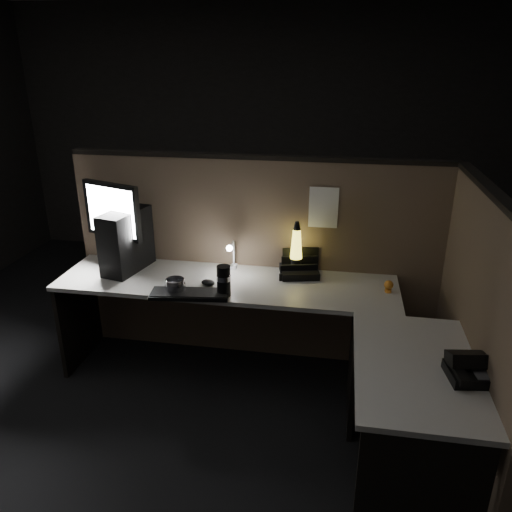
% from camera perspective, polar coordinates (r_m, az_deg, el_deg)
% --- Properties ---
extents(floor, '(6.00, 6.00, 0.00)m').
position_cam_1_polar(floor, '(3.26, -2.94, -19.27)').
color(floor, black).
rests_on(floor, ground).
extents(room_shell, '(6.00, 6.00, 6.00)m').
position_cam_1_polar(room_shell, '(2.52, -3.65, 9.77)').
color(room_shell, silver).
rests_on(room_shell, ground).
extents(partition_back, '(2.66, 0.06, 1.50)m').
position_cam_1_polar(partition_back, '(3.65, 0.03, -0.65)').
color(partition_back, brown).
rests_on(partition_back, ground).
extents(partition_right, '(0.06, 1.66, 1.50)m').
position_cam_1_polar(partition_right, '(2.95, 23.59, -8.35)').
color(partition_right, brown).
rests_on(partition_right, ground).
extents(desk, '(2.60, 1.60, 0.73)m').
position_cam_1_polar(desk, '(3.10, 1.17, -8.48)').
color(desk, '#BAB8B0').
rests_on(desk, ground).
extents(pc_tower, '(0.27, 0.44, 0.43)m').
position_cam_1_polar(pc_tower, '(3.61, -14.60, 1.70)').
color(pc_tower, black).
rests_on(pc_tower, desk).
extents(monitor, '(0.47, 0.22, 0.62)m').
position_cam_1_polar(monitor, '(3.62, -16.05, 4.24)').
color(monitor, black).
rests_on(monitor, desk).
extents(keyboard, '(0.51, 0.23, 0.02)m').
position_cam_1_polar(keyboard, '(3.20, -7.57, -4.35)').
color(keyboard, black).
rests_on(keyboard, desk).
extents(mouse, '(0.11, 0.10, 0.04)m').
position_cam_1_polar(mouse, '(3.33, -5.50, -3.04)').
color(mouse, black).
rests_on(mouse, desk).
extents(clip_lamp, '(0.04, 0.18, 0.23)m').
position_cam_1_polar(clip_lamp, '(3.48, -2.79, 0.18)').
color(clip_lamp, white).
rests_on(clip_lamp, desk).
extents(organizer, '(0.30, 0.28, 0.19)m').
position_cam_1_polar(organizer, '(3.48, 4.98, -1.44)').
color(organizer, black).
rests_on(organizer, desk).
extents(lava_lamp, '(0.10, 0.10, 0.38)m').
position_cam_1_polar(lava_lamp, '(3.45, 4.61, 0.37)').
color(lava_lamp, black).
rests_on(lava_lamp, desk).
extents(travel_mug, '(0.09, 0.09, 0.20)m').
position_cam_1_polar(travel_mug, '(3.15, -3.70, -2.87)').
color(travel_mug, black).
rests_on(travel_mug, desk).
extents(steel_mug, '(0.14, 0.14, 0.10)m').
position_cam_1_polar(steel_mug, '(3.23, -9.20, -3.45)').
color(steel_mug, silver).
rests_on(steel_mug, desk).
extents(figurine, '(0.06, 0.06, 0.06)m').
position_cam_1_polar(figurine, '(3.32, 14.93, -3.21)').
color(figurine, orange).
rests_on(figurine, desk).
extents(pinned_paper, '(0.20, 0.00, 0.28)m').
position_cam_1_polar(pinned_paper, '(3.43, 7.72, 5.50)').
color(pinned_paper, white).
rests_on(pinned_paper, partition_back).
extents(desk_phone, '(0.25, 0.25, 0.13)m').
position_cam_1_polar(desk_phone, '(2.61, 23.35, -11.65)').
color(desk_phone, black).
rests_on(desk_phone, desk).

